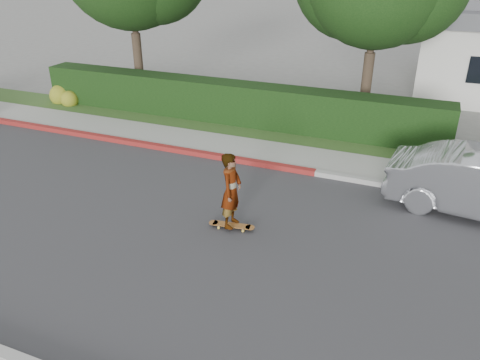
{
  "coord_description": "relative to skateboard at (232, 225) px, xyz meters",
  "views": [
    {
      "loc": [
        3.48,
        -7.58,
        5.67
      ],
      "look_at": [
        -0.08,
        1.16,
        1.0
      ],
      "focal_mm": 35.0,
      "sensor_mm": 36.0,
      "label": 1
    }
  ],
  "objects": [
    {
      "name": "skateboarder",
      "position": [
        -0.0,
        0.0,
        0.88
      ],
      "size": [
        0.42,
        0.63,
        1.73
      ],
      "primitive_type": "imported",
      "rotation": [
        0.0,
        0.0,
        1.57
      ],
      "color": "white",
      "rests_on": "skateboard"
    },
    {
      "name": "ground",
      "position": [
        0.08,
        -0.66,
        -0.09
      ],
      "size": [
        120.0,
        120.0,
        0.0
      ],
      "primitive_type": "plane",
      "color": "slate",
      "rests_on": "ground"
    },
    {
      "name": "skateboard",
      "position": [
        0.0,
        0.0,
        0.0
      ],
      "size": [
        1.07,
        0.36,
        0.1
      ],
      "rotation": [
        0.0,
        0.0,
        0.14
      ],
      "color": "gold",
      "rests_on": "ground"
    },
    {
      "name": "hedge",
      "position": [
        -2.92,
        6.54,
        0.66
      ],
      "size": [
        15.0,
        1.0,
        1.5
      ],
      "primitive_type": "cube",
      "color": "black",
      "rests_on": "ground"
    },
    {
      "name": "curb_far",
      "position": [
        0.08,
        3.44,
        -0.02
      ],
      "size": [
        60.0,
        0.2,
        0.15
      ],
      "primitive_type": "cube",
      "color": "#9E9E99",
      "rests_on": "ground"
    },
    {
      "name": "flowering_shrub",
      "position": [
        -9.93,
        6.08,
        0.24
      ],
      "size": [
        1.4,
        1.0,
        0.9
      ],
      "color": "#2D4C19",
      "rests_on": "ground"
    },
    {
      "name": "planting_strip",
      "position": [
        0.08,
        5.94,
        -0.04
      ],
      "size": [
        60.0,
        1.6,
        0.1
      ],
      "primitive_type": "cube",
      "color": "#2D4C1E",
      "rests_on": "ground"
    },
    {
      "name": "road",
      "position": [
        0.08,
        -0.66,
        -0.09
      ],
      "size": [
        60.0,
        8.0,
        0.01
      ],
      "primitive_type": "cube",
      "color": "#2D2D30",
      "rests_on": "ground"
    },
    {
      "name": "sidewalk_far",
      "position": [
        0.08,
        4.34,
        -0.03
      ],
      "size": [
        60.0,
        1.6,
        0.12
      ],
      "primitive_type": "cube",
      "color": "gray",
      "rests_on": "ground"
    },
    {
      "name": "curb_red_section",
      "position": [
        -4.92,
        3.44,
        -0.01
      ],
      "size": [
        12.0,
        0.21,
        0.15
      ],
      "primitive_type": "cube",
      "color": "maroon",
      "rests_on": "ground"
    }
  ]
}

